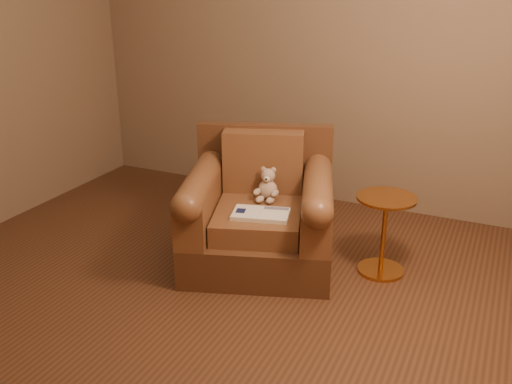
% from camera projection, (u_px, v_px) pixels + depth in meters
% --- Properties ---
extents(floor, '(4.00, 4.00, 0.00)m').
position_uv_depth(floor, '(190.00, 305.00, 3.44)').
color(floor, '#512F1B').
rests_on(floor, ground).
extents(room, '(4.02, 4.02, 2.71)m').
position_uv_depth(room, '(176.00, 7.00, 2.81)').
color(room, '#7E664D').
rests_on(room, ground).
extents(armchair, '(1.21, 1.18, 0.87)m').
position_uv_depth(armchair, '(260.00, 214.00, 3.88)').
color(armchair, '#52301B').
rests_on(armchair, floor).
extents(teddy_bear, '(0.17, 0.19, 0.23)m').
position_uv_depth(teddy_bear, '(267.00, 187.00, 3.89)').
color(teddy_bear, tan).
rests_on(teddy_bear, armchair).
extents(guidebook, '(0.40, 0.30, 0.03)m').
position_uv_depth(guidebook, '(261.00, 214.00, 3.65)').
color(guidebook, beige).
rests_on(guidebook, armchair).
extents(side_table, '(0.39, 0.39, 0.54)m').
position_uv_depth(side_table, '(384.00, 232.00, 3.72)').
color(side_table, '#C98137').
rests_on(side_table, floor).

